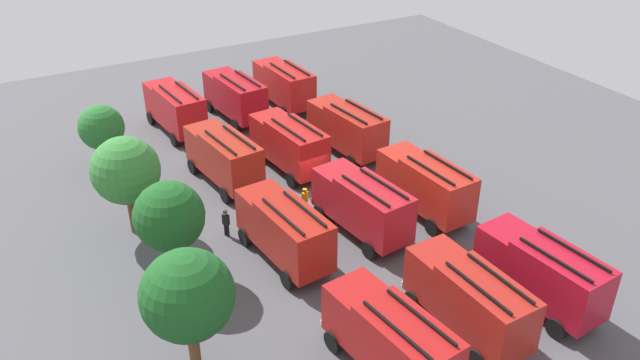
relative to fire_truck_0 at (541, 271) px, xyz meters
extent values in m
plane|color=#4C4C51|center=(14.91, 4.74, -2.15)|extent=(66.78, 66.78, 0.00)
cube|color=#A61022|center=(2.44, 0.21, -0.05)|extent=(2.41, 2.68, 2.60)
cube|color=#8C9EAD|center=(3.49, 0.30, 0.26)|extent=(0.26, 2.12, 1.46)
cube|color=#A61022|center=(-1.05, -0.09, 0.10)|extent=(5.00, 2.90, 2.90)
cube|color=black|center=(-1.11, 0.59, 1.67)|extent=(4.31, 0.49, 0.12)
cube|color=black|center=(-0.99, -0.78, 1.67)|extent=(4.31, 0.49, 0.12)
cube|color=silver|center=(3.64, 0.31, -1.20)|extent=(0.40, 2.38, 0.28)
cylinder|color=black|center=(2.54, 1.42, -1.60)|extent=(1.13, 0.44, 1.10)
cylinder|color=black|center=(2.74, -0.97, -1.60)|extent=(1.13, 0.44, 1.10)
cylinder|color=black|center=(-2.35, 1.00, -1.60)|extent=(1.13, 0.44, 1.10)
cylinder|color=black|center=(-2.14, -1.39, -1.60)|extent=(1.13, 0.44, 1.10)
cube|color=#AE2217|center=(12.54, -0.09, -0.05)|extent=(2.35, 2.63, 2.60)
cube|color=#8C9EAD|center=(13.59, -0.02, 0.26)|extent=(0.21, 2.13, 1.46)
cube|color=#AE2217|center=(9.05, -0.30, 0.10)|extent=(4.94, 2.79, 2.90)
cube|color=black|center=(9.01, 0.38, 1.67)|extent=(4.32, 0.39, 0.12)
cube|color=black|center=(9.09, -0.99, 1.67)|extent=(4.32, 0.39, 0.12)
cube|color=silver|center=(13.74, -0.02, -1.20)|extent=(0.35, 2.38, 0.28)
cylinder|color=black|center=(12.67, 1.12, -1.60)|extent=(1.12, 0.42, 1.10)
cylinder|color=black|center=(12.82, -1.27, -1.60)|extent=(1.12, 0.42, 1.10)
cylinder|color=black|center=(7.78, 0.82, -1.60)|extent=(1.12, 0.42, 1.10)
cylinder|color=black|center=(7.93, -1.58, -1.60)|extent=(1.12, 0.42, 1.10)
cube|color=#A51F16|center=(22.18, 0.01, -0.05)|extent=(2.44, 2.71, 2.60)
cube|color=#8C9EAD|center=(23.23, 0.12, 0.26)|extent=(0.29, 2.12, 1.46)
cube|color=#A51F16|center=(18.70, -0.34, 0.10)|extent=(5.03, 2.97, 2.90)
cube|color=black|center=(18.63, 0.34, 1.67)|extent=(4.31, 0.56, 0.12)
cube|color=black|center=(18.77, -1.03, 1.67)|extent=(4.31, 0.56, 0.12)
cube|color=silver|center=(23.38, 0.13, -1.20)|extent=(0.44, 2.38, 0.28)
cylinder|color=black|center=(22.26, 1.22, -1.60)|extent=(1.13, 0.46, 1.10)
cylinder|color=black|center=(22.50, -1.16, -1.60)|extent=(1.13, 0.46, 1.10)
cylinder|color=black|center=(17.38, 0.73, -1.60)|extent=(1.13, 0.46, 1.10)
cylinder|color=black|center=(17.63, -1.66, -1.60)|extent=(1.13, 0.46, 1.10)
cube|color=#AF1816|center=(32.47, 0.03, -0.05)|extent=(2.30, 2.59, 2.60)
cube|color=#8C9EAD|center=(33.52, 0.08, 0.26)|extent=(0.17, 2.13, 1.46)
cube|color=#AF1816|center=(28.97, -0.11, 0.10)|extent=(4.90, 2.70, 2.90)
cube|color=black|center=(28.94, 0.58, 1.67)|extent=(4.32, 0.30, 0.12)
cube|color=black|center=(29.00, -0.80, 1.67)|extent=(4.32, 0.30, 0.12)
cube|color=silver|center=(33.67, 0.08, -1.20)|extent=(0.30, 2.38, 0.28)
cylinder|color=black|center=(32.62, 1.24, -1.60)|extent=(1.11, 0.40, 1.10)
cylinder|color=black|center=(32.72, -1.16, -1.60)|extent=(1.11, 0.40, 1.10)
cylinder|color=black|center=(27.72, 1.04, -1.60)|extent=(1.11, 0.40, 1.10)
cylinder|color=black|center=(27.82, -1.36, -1.60)|extent=(1.11, 0.40, 1.10)
cube|color=maroon|center=(2.60, 4.73, -0.05)|extent=(2.28, 2.57, 2.60)
cube|color=#8C9EAD|center=(3.65, 4.76, 0.26)|extent=(0.15, 2.13, 1.46)
cube|color=maroon|center=(-0.90, 4.62, 0.10)|extent=(4.88, 2.65, 2.90)
cube|color=black|center=(-0.92, 5.31, 1.67)|extent=(4.32, 0.26, 0.12)
cube|color=black|center=(-0.88, 3.93, 1.67)|extent=(4.32, 0.26, 0.12)
cube|color=silver|center=(3.80, 4.77, -1.20)|extent=(0.27, 2.38, 0.28)
cylinder|color=black|center=(2.76, 5.94, -1.60)|extent=(1.11, 0.38, 1.10)
cylinder|color=black|center=(2.84, 3.54, -1.60)|extent=(1.11, 0.38, 1.10)
cylinder|color=black|center=(-2.06, 3.38, -1.60)|extent=(1.11, 0.38, 1.10)
cube|color=#AD171F|center=(12.45, 4.83, -0.05)|extent=(2.47, 2.73, 2.60)
cube|color=#8C9EAD|center=(13.50, 4.95, 0.26)|extent=(0.32, 2.12, 1.46)
cube|color=#AD171F|center=(8.98, 4.43, 0.10)|extent=(5.05, 3.03, 2.90)
cube|color=black|center=(8.90, 5.12, 1.67)|extent=(4.31, 0.61, 0.12)
cube|color=black|center=(9.05, 3.75, 1.67)|extent=(4.31, 0.61, 0.12)
cube|color=silver|center=(13.65, 4.97, -1.20)|extent=(0.47, 2.38, 0.28)
cylinder|color=black|center=(12.52, 6.05, -1.60)|extent=(1.13, 0.47, 1.10)
cylinder|color=black|center=(12.79, 3.66, -1.60)|extent=(1.13, 0.47, 1.10)
cylinder|color=black|center=(7.65, 5.49, -1.60)|extent=(1.13, 0.47, 1.10)
cylinder|color=black|center=(7.92, 3.11, -1.60)|extent=(1.13, 0.47, 1.10)
cube|color=#AD1816|center=(21.91, 4.97, -0.05)|extent=(2.42, 2.69, 2.60)
cube|color=#8C9EAD|center=(22.95, 5.07, 0.26)|extent=(0.28, 2.12, 1.46)
cube|color=#AD1816|center=(18.42, 4.65, 0.10)|extent=(5.01, 2.93, 2.90)
cube|color=black|center=(18.36, 5.33, 1.67)|extent=(4.31, 0.52, 0.12)
cube|color=black|center=(18.49, 3.96, 1.67)|extent=(4.31, 0.52, 0.12)
cube|color=silver|center=(23.10, 5.08, -1.20)|extent=(0.42, 2.38, 0.28)
cylinder|color=black|center=(22.00, 6.18, -1.60)|extent=(1.13, 0.45, 1.10)
cylinder|color=black|center=(22.22, 3.80, -1.60)|extent=(1.13, 0.45, 1.10)
cylinder|color=black|center=(17.12, 5.73, -1.60)|extent=(1.13, 0.45, 1.10)
cylinder|color=black|center=(17.34, 3.34, -1.60)|extent=(1.13, 0.45, 1.10)
cube|color=#A9111A|center=(32.08, 4.87, -0.05)|extent=(2.41, 2.68, 2.60)
cube|color=#8C9EAD|center=(33.12, 4.96, 0.26)|extent=(0.26, 2.12, 1.46)
cube|color=#A9111A|center=(28.59, 4.56, 0.10)|extent=(5.00, 2.91, 2.90)
cube|color=black|center=(28.53, 5.25, 1.67)|extent=(4.31, 0.49, 0.12)
cube|color=black|center=(28.65, 3.88, 1.67)|extent=(4.31, 0.49, 0.12)
cube|color=silver|center=(33.27, 4.97, -1.20)|extent=(0.40, 2.38, 0.28)
cylinder|color=black|center=(32.17, 6.08, -1.60)|extent=(1.13, 0.44, 1.10)
cylinder|color=black|center=(32.38, 3.69, -1.60)|extent=(1.13, 0.44, 1.10)
cylinder|color=black|center=(27.29, 5.65, -1.60)|extent=(1.13, 0.44, 1.10)
cylinder|color=black|center=(27.50, 3.26, -1.60)|extent=(1.13, 0.44, 1.10)
cube|color=#A31615|center=(2.16, 9.84, -0.05)|extent=(2.47, 2.73, 2.60)
cube|color=#8C9EAD|center=(3.20, 9.96, 0.26)|extent=(0.32, 2.12, 1.46)
cube|color=#A31615|center=(-1.32, 9.45, 0.10)|extent=(5.05, 3.02, 2.90)
cube|color=black|center=(-1.40, 10.13, 1.67)|extent=(4.31, 0.61, 0.12)
cube|color=black|center=(-1.24, 8.77, 1.67)|extent=(4.31, 0.61, 0.12)
cube|color=silver|center=(3.35, 9.98, -1.20)|extent=(0.47, 2.38, 0.28)
cylinder|color=black|center=(2.22, 11.06, -1.60)|extent=(1.13, 0.47, 1.10)
cylinder|color=black|center=(2.49, 8.67, -1.60)|extent=(1.13, 0.47, 1.10)
cube|color=#9F1C13|center=(12.29, 10.07, -0.05)|extent=(2.41, 2.68, 2.60)
cube|color=#8C9EAD|center=(13.34, 10.16, 0.26)|extent=(0.26, 2.12, 1.46)
cube|color=#9F1C13|center=(8.81, 9.77, 0.10)|extent=(5.00, 2.90, 2.90)
cube|color=black|center=(8.75, 10.46, 1.67)|extent=(4.31, 0.49, 0.12)
cube|color=black|center=(8.87, 9.09, 1.67)|extent=(4.31, 0.49, 0.12)
cube|color=silver|center=(13.49, 10.18, -1.20)|extent=(0.40, 2.38, 0.28)
cylinder|color=black|center=(12.39, 11.28, -1.60)|extent=(1.13, 0.44, 1.10)
cylinder|color=black|center=(12.60, 8.89, -1.60)|extent=(1.13, 0.44, 1.10)
cylinder|color=black|center=(7.51, 10.86, -1.60)|extent=(1.13, 0.44, 1.10)
cylinder|color=black|center=(7.71, 8.47, -1.60)|extent=(1.13, 0.44, 1.10)
cube|color=#A02214|center=(22.30, 9.82, -0.05)|extent=(2.47, 2.73, 2.60)
cube|color=#8C9EAD|center=(23.35, 9.94, 0.26)|extent=(0.32, 2.12, 1.46)
cube|color=#A02214|center=(18.83, 9.42, 0.10)|extent=(5.05, 3.03, 2.90)
cube|color=black|center=(18.75, 10.10, 1.67)|extent=(4.31, 0.61, 0.12)
cube|color=black|center=(18.91, 8.74, 1.67)|extent=(4.31, 0.61, 0.12)
cube|color=silver|center=(23.50, 9.96, -1.20)|extent=(0.47, 2.38, 0.28)
cylinder|color=black|center=(22.37, 11.03, -1.60)|extent=(1.13, 0.47, 1.10)
cylinder|color=black|center=(22.64, 8.65, -1.60)|extent=(1.13, 0.47, 1.10)
cylinder|color=black|center=(17.50, 10.48, -1.60)|extent=(1.13, 0.47, 1.10)
cylinder|color=black|center=(17.77, 8.09, -1.60)|extent=(1.13, 0.47, 1.10)
cube|color=#AF1519|center=(32.05, 10.04, -0.05)|extent=(2.41, 2.69, 2.60)
cube|color=#8C9EAD|center=(33.09, 10.13, 0.26)|extent=(0.27, 2.12, 1.46)
cube|color=#AF1519|center=(28.56, 9.72, 0.10)|extent=(5.00, 2.92, 2.90)
cube|color=black|center=(28.50, 10.41, 1.67)|extent=(4.31, 0.50, 0.12)
cube|color=black|center=(28.62, 9.04, 1.67)|extent=(4.31, 0.50, 0.12)
cube|color=silver|center=(33.24, 10.14, -1.20)|extent=(0.41, 2.38, 0.28)
cylinder|color=black|center=(32.14, 11.25, -1.60)|extent=(1.13, 0.45, 1.10)
cylinder|color=black|center=(32.35, 8.86, -1.60)|extent=(1.13, 0.45, 1.10)
cylinder|color=black|center=(27.26, 10.81, -1.60)|extent=(1.13, 0.45, 1.10)
cylinder|color=black|center=(27.47, 8.42, -1.60)|extent=(1.13, 0.45, 1.10)
cylinder|color=black|center=(22.54, 2.68, -1.76)|extent=(0.16, 0.16, 0.78)
cylinder|color=black|center=(22.38, 2.55, -1.76)|extent=(0.16, 0.16, 0.78)
cube|color=#B7140F|center=(22.46, 2.62, -1.03)|extent=(0.48, 0.45, 0.68)
sphere|color=beige|center=(22.46, 2.62, -0.58)|extent=(0.22, 0.22, 0.22)
cylinder|color=#B7140F|center=(22.46, 2.62, -0.49)|extent=(0.28, 0.28, 0.07)
cylinder|color=black|center=(13.86, 6.36, -1.75)|extent=(0.16, 0.16, 0.81)
cylinder|color=black|center=(13.78, 6.55, -1.75)|extent=(0.16, 0.16, 0.81)
cube|color=orange|center=(13.82, 6.45, -0.99)|extent=(0.39, 0.48, 0.70)
sphere|color=brown|center=(13.82, 6.45, -0.53)|extent=(0.23, 0.23, 0.23)
cylinder|color=orange|center=(13.82, 6.45, -0.43)|extent=(0.29, 0.29, 0.07)
cylinder|color=black|center=(13.72, 11.84, -1.75)|extent=(0.16, 0.16, 0.81)
cylinder|color=black|center=(13.90, 11.94, -1.75)|extent=(0.16, 0.16, 0.81)
cube|color=black|center=(13.81, 11.89, -0.99)|extent=(0.48, 0.41, 0.71)
sphere|color=tan|center=(13.81, 11.89, -0.52)|extent=(0.23, 0.23, 0.23)
cylinder|color=black|center=(13.81, 11.89, -0.43)|extent=(0.29, 0.29, 0.07)
cylinder|color=brown|center=(4.25, 17.25, -0.84)|extent=(0.53, 0.53, 2.63)
sphere|color=#19511E|center=(4.25, 17.25, 2.26)|extent=(4.21, 4.21, 4.21)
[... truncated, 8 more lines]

